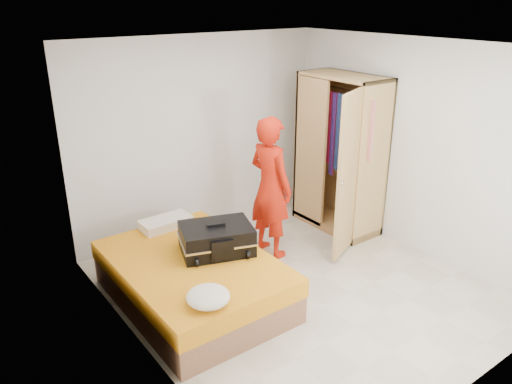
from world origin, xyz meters
TOP-DOWN VIEW (x-y plane):
  - room at (0.00, 0.00)m, footprint 4.00×4.02m
  - bed at (-1.05, 0.46)m, footprint 1.42×2.02m
  - wardrobe at (1.45, 0.84)m, footprint 1.13×1.41m
  - person at (0.27, 0.84)m, footprint 0.48×0.68m
  - suitcase at (-0.75, 0.45)m, footprint 0.89×0.76m
  - round_cushion at (-1.34, -0.33)m, footprint 0.39×0.39m
  - pillow at (-0.91, 1.31)m, footprint 0.60×0.31m

SIDE VIEW (x-z plane):
  - bed at x=-1.05m, z-range 0.00..0.50m
  - pillow at x=-0.91m, z-range 0.50..0.61m
  - round_cushion at x=-1.34m, z-range 0.50..0.65m
  - suitcase at x=-0.75m, z-range 0.48..0.81m
  - person at x=0.27m, z-range 0.00..1.75m
  - wardrobe at x=1.45m, z-range -0.05..2.05m
  - room at x=0.00m, z-range 0.00..2.60m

